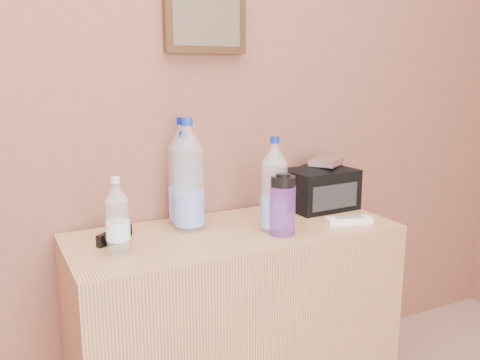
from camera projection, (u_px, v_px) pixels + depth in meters
name	position (u px, v px, depth m)	size (l,w,h in m)	color
picture_frame	(205.00, 17.00, 1.76)	(0.30, 0.03, 0.25)	#382311
dresser	(235.00, 323.00, 1.79)	(1.10, 0.46, 0.69)	tan
pet_large_a	(189.00, 181.00, 1.69)	(0.10, 0.10, 0.38)	silver
pet_large_b	(183.00, 177.00, 1.76)	(0.10, 0.10, 0.37)	silver
pet_large_c	(185.00, 185.00, 1.73)	(0.09, 0.09, 0.33)	silver
pet_large_d	(274.00, 190.00, 1.68)	(0.09, 0.09, 0.32)	silver
pet_small	(118.00, 220.00, 1.47)	(0.07, 0.07, 0.23)	#C9E9FB
nalgene_bottle	(283.00, 205.00, 1.65)	(0.08, 0.08, 0.20)	purple
sunglasses	(115.00, 235.00, 1.60)	(0.15, 0.05, 0.04)	black
ac_remote	(349.00, 220.00, 1.78)	(0.16, 0.05, 0.02)	silver
toiletry_bag	(320.00, 186.00, 1.96)	(0.26, 0.19, 0.18)	black
foil_packet	(326.00, 162.00, 1.93)	(0.12, 0.10, 0.02)	silver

